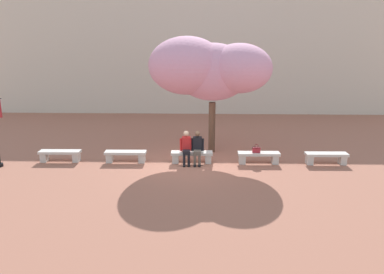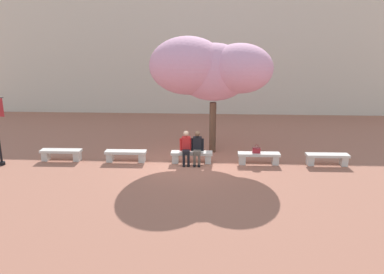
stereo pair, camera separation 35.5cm
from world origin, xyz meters
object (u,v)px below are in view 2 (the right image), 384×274
(stone_bench_center, at_px, (192,156))
(person_seated_right, at_px, (197,146))
(stone_bench_near_west, at_px, (126,154))
(cherry_tree_main, at_px, (209,69))
(handbag, at_px, (256,150))
(stone_bench_west_end, at_px, (61,153))
(stone_bench_near_east, at_px, (259,157))
(stone_bench_east_end, at_px, (327,158))
(person_seated_left, at_px, (186,146))

(stone_bench_center, bearing_deg, person_seated_right, -13.69)
(stone_bench_near_west, xyz_separation_m, person_seated_right, (2.84, -0.05, 0.40))
(stone_bench_center, relative_size, cherry_tree_main, 0.32)
(person_seated_right, bearing_deg, handbag, 1.07)
(stone_bench_west_end, xyz_separation_m, stone_bench_center, (5.25, 0.00, 0.00))
(stone_bench_near_east, relative_size, stone_bench_east_end, 1.00)
(stone_bench_near_east, distance_m, stone_bench_east_end, 2.62)
(stone_bench_west_end, bearing_deg, person_seated_right, -0.56)
(person_seated_left, height_order, handbag, person_seated_left)
(stone_bench_near_west, relative_size, stone_bench_center, 1.00)
(stone_bench_near_east, bearing_deg, person_seated_right, -178.72)
(stone_bench_center, distance_m, person_seated_left, 0.46)
(stone_bench_west_end, relative_size, stone_bench_east_end, 1.00)
(stone_bench_east_end, distance_m, person_seated_right, 5.04)
(stone_bench_east_end, distance_m, cherry_tree_main, 5.84)
(stone_bench_center, distance_m, stone_bench_east_end, 5.25)
(stone_bench_east_end, height_order, cherry_tree_main, cherry_tree_main)
(person_seated_left, distance_m, person_seated_right, 0.44)
(stone_bench_near_west, xyz_separation_m, handbag, (5.14, -0.01, 0.28))
(stone_bench_near_west, bearing_deg, stone_bench_east_end, 0.00)
(person_seated_right, bearing_deg, stone_bench_east_end, 0.61)
(stone_bench_near_east, bearing_deg, person_seated_left, -178.92)
(stone_bench_center, height_order, stone_bench_near_east, same)
(stone_bench_center, xyz_separation_m, stone_bench_east_end, (5.25, 0.00, 0.00))
(cherry_tree_main, bearing_deg, person_seated_left, -119.25)
(stone_bench_near_west, distance_m, person_seated_left, 2.44)
(stone_bench_center, height_order, person_seated_right, person_seated_right)
(stone_bench_west_end, relative_size, person_seated_right, 1.27)
(stone_bench_east_end, height_order, handbag, handbag)
(handbag, bearing_deg, person_seated_right, -178.93)
(stone_bench_west_end, bearing_deg, person_seated_left, -0.61)
(stone_bench_east_end, bearing_deg, person_seated_right, -179.39)
(stone_bench_west_end, relative_size, handbag, 4.82)
(stone_bench_center, xyz_separation_m, person_seated_left, (-0.22, -0.05, 0.40))
(stone_bench_east_end, relative_size, person_seated_right, 1.27)
(stone_bench_near_west, bearing_deg, cherry_tree_main, 24.30)
(stone_bench_center, bearing_deg, cherry_tree_main, 66.55)
(stone_bench_center, bearing_deg, stone_bench_east_end, 0.00)
(stone_bench_east_end, bearing_deg, handbag, -179.78)
(stone_bench_near_east, xyz_separation_m, handbag, (-0.11, -0.01, 0.28))
(stone_bench_west_end, height_order, person_seated_right, person_seated_right)
(stone_bench_near_east, distance_m, person_seated_right, 2.44)
(cherry_tree_main, bearing_deg, handbag, -38.30)
(stone_bench_near_west, xyz_separation_m, person_seated_left, (2.41, -0.05, 0.40))
(stone_bench_west_end, height_order, stone_bench_near_west, same)
(handbag, bearing_deg, person_seated_left, -179.10)
(stone_bench_east_end, bearing_deg, cherry_tree_main, 162.28)
(person_seated_left, bearing_deg, cherry_tree_main, 60.75)
(stone_bench_near_west, relative_size, stone_bench_near_east, 1.00)
(person_seated_left, bearing_deg, stone_bench_center, 13.88)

